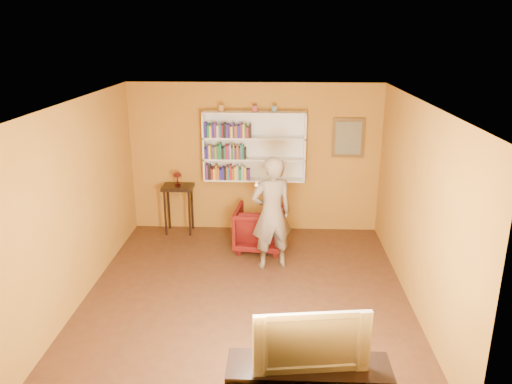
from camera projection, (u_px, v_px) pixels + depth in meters
room_shell at (246, 228)px, 6.72m from camera, size 5.30×5.80×2.88m
bookshelf at (254, 146)px, 8.83m from camera, size 1.80×0.29×1.23m
books_row_lower at (227, 173)px, 8.89m from camera, size 0.79×0.19×0.27m
books_row_middle at (226, 152)px, 8.78m from camera, size 0.72×0.19×0.27m
books_row_upper at (228, 131)px, 8.66m from camera, size 0.81×0.19×0.26m
ornament_left at (221, 108)px, 8.59m from camera, size 0.08×0.08×0.11m
ornament_centre at (255, 109)px, 8.56m from camera, size 0.08×0.08×0.11m
ornament_right at (274, 109)px, 8.55m from camera, size 0.08×0.08×0.11m
framed_painting at (348, 138)px, 8.76m from camera, size 0.55×0.05×0.70m
console_table at (178, 194)px, 9.00m from camera, size 0.55×0.42×0.89m
ruby_lustre at (177, 176)px, 8.90m from camera, size 0.15×0.15×0.25m
armchair at (260, 228)px, 8.42m from camera, size 0.87×0.90×0.74m
person at (272, 213)px, 7.61m from camera, size 0.76×0.62×1.78m
game_remote at (257, 184)px, 7.09m from camera, size 0.04×0.15×0.04m
television at (310, 336)px, 4.60m from camera, size 1.08×0.28×0.62m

